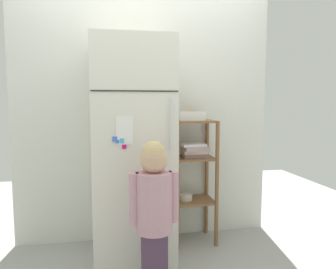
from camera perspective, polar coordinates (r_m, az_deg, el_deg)
The scene contains 6 objects.
ground_plane at distance 3.01m, azimuth -2.82°, elevation -20.28°, with size 6.00×6.00×0.00m, color #999993.
kitchen_wall_back at distance 3.09m, azimuth -3.94°, elevation 2.89°, with size 2.44×0.03×2.33m, color silver.
refrigerator at distance 2.74m, azimuth -6.34°, elevation -2.77°, with size 0.65×0.71×1.83m.
child_standing at distance 2.24m, azimuth -2.50°, elevation -11.80°, with size 0.34×0.25×1.06m.
pantry_shelf_unit at distance 3.03m, azimuth 4.45°, elevation -5.59°, with size 0.40×0.34×1.15m.
fruit_bin at distance 2.98m, azimuth 4.11°, elevation 3.22°, with size 0.25×0.16×0.08m.
Camera 1 is at (-0.38, -2.68, 1.32)m, focal length 34.38 mm.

